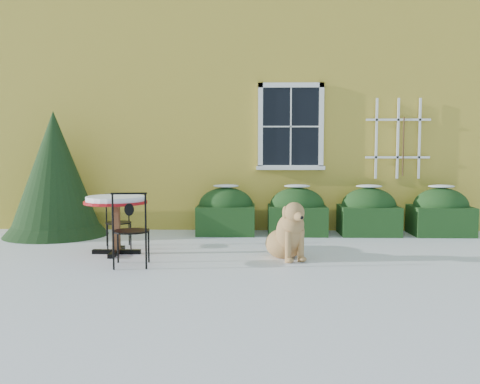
{
  "coord_description": "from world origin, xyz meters",
  "views": [
    {
      "loc": [
        0.23,
        -7.16,
        1.57
      ],
      "look_at": [
        0.0,
        1.0,
        0.9
      ],
      "focal_mm": 40.0,
      "sensor_mm": 36.0,
      "label": 1
    }
  ],
  "objects_px": {
    "evergreen_shrub": "(55,186)",
    "dog": "(288,235)",
    "bistro_table": "(116,206)",
    "patio_chair_near": "(131,229)",
    "patio_chair_far": "(118,221)"
  },
  "relations": [
    {
      "from": "bistro_table",
      "to": "patio_chair_near",
      "type": "distance_m",
      "value": 0.97
    },
    {
      "from": "patio_chair_far",
      "to": "dog",
      "type": "height_order",
      "value": "patio_chair_far"
    },
    {
      "from": "patio_chair_near",
      "to": "bistro_table",
      "type": "bearing_deg",
      "value": -70.44
    },
    {
      "from": "evergreen_shrub",
      "to": "dog",
      "type": "height_order",
      "value": "evergreen_shrub"
    },
    {
      "from": "patio_chair_near",
      "to": "patio_chair_far",
      "type": "xyz_separation_m",
      "value": [
        -0.53,
        1.4,
        -0.08
      ]
    },
    {
      "from": "evergreen_shrub",
      "to": "dog",
      "type": "relative_size",
      "value": 2.38
    },
    {
      "from": "patio_chair_near",
      "to": "dog",
      "type": "height_order",
      "value": "patio_chair_near"
    },
    {
      "from": "dog",
      "to": "bistro_table",
      "type": "bearing_deg",
      "value": 150.89
    },
    {
      "from": "patio_chair_near",
      "to": "patio_chair_far",
      "type": "bearing_deg",
      "value": -76.06
    },
    {
      "from": "patio_chair_near",
      "to": "evergreen_shrub",
      "type": "bearing_deg",
      "value": -58.98
    },
    {
      "from": "evergreen_shrub",
      "to": "patio_chair_near",
      "type": "relative_size",
      "value": 2.23
    },
    {
      "from": "patio_chair_far",
      "to": "bistro_table",
      "type": "bearing_deg",
      "value": -96.12
    },
    {
      "from": "bistro_table",
      "to": "patio_chair_far",
      "type": "height_order",
      "value": "bistro_table"
    },
    {
      "from": "dog",
      "to": "evergreen_shrub",
      "type": "bearing_deg",
      "value": 131.84
    },
    {
      "from": "patio_chair_far",
      "to": "dog",
      "type": "xyz_separation_m",
      "value": [
        2.64,
        -0.85,
        -0.08
      ]
    }
  ]
}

